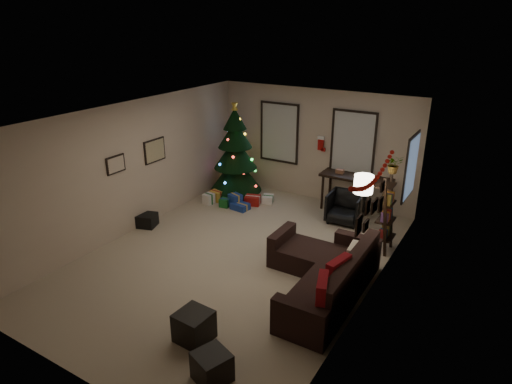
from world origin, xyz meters
The scene contains 29 objects.
floor centered at (0.00, 0.00, 0.00)m, with size 7.00×7.00×0.00m, color tan.
ceiling centered at (0.00, 0.00, 2.70)m, with size 7.00×7.00×0.00m, color white.
wall_back centered at (0.00, 3.50, 1.35)m, with size 5.00×5.00×0.00m, color #C3AC94.
wall_front centered at (0.00, -3.50, 1.35)m, with size 5.00×5.00×0.00m, color #C3AC94.
wall_left centered at (-2.50, 0.00, 1.35)m, with size 7.00×7.00×0.00m, color #C3AC94.
wall_right centered at (2.50, 0.00, 1.35)m, with size 7.00×7.00×0.00m, color #C3AC94.
window_back_left centered at (-0.95, 3.47, 1.55)m, with size 1.05×0.06×1.50m.
window_back_right centered at (0.95, 3.47, 1.55)m, with size 1.05×0.06×1.50m.
window_right_wall centered at (2.47, 2.55, 1.50)m, with size 0.06×0.90×1.30m.
christmas_tree centered at (-1.77, 2.71, 1.00)m, with size 1.30×1.30×2.41m.
presents centered at (-1.47, 2.19, 0.12)m, with size 1.50×1.07×0.30m.
sofa centered at (1.86, -0.10, 0.27)m, with size 1.77×2.57×0.84m.
pillow_red_a centered at (2.21, -1.13, 0.64)m, with size 0.13×0.50×0.50m, color maroon.
pillow_red_b centered at (2.21, -0.52, 0.64)m, with size 0.13×0.50×0.50m, color maroon.
pillow_cream centered at (2.21, 0.12, 0.63)m, with size 0.11×0.40×0.40m, color beige.
ottoman_near centered at (0.77, -2.18, 0.22)m, with size 0.46×0.46×0.43m, color black.
ottoman_far centered at (1.42, -2.65, 0.19)m, with size 0.41×0.41×0.39m, color black.
desk centered at (1.18, 3.22, 0.77)m, with size 1.61×0.57×0.87m.
desk_chair centered at (1.19, 2.57, 0.34)m, with size 0.67×0.63×0.69m, color black.
bookshelf centered at (2.30, 1.72, 0.75)m, with size 0.30×0.46×1.55m.
potted_plant centered at (2.30, 1.80, 1.78)m, with size 0.39×0.34×0.43m, color #4C4C4C.
floor_lamp centered at (1.95, 1.22, 1.36)m, with size 0.34×0.34×1.63m.
art_map centered at (-2.48, 0.67, 1.55)m, with size 0.04×0.60×0.50m.
art_abstract centered at (-2.48, -0.42, 1.55)m, with size 0.04×0.45×0.35m.
gallery centered at (2.48, -0.07, 1.57)m, with size 0.03×1.25×0.54m.
garland centered at (2.45, -0.03, 2.10)m, with size 0.08×1.90×0.30m, color #A5140C, non-canonical shape.
stocking_left centered at (-0.14, 3.54, 1.49)m, with size 0.20×0.05×0.36m.
stocking_right centered at (0.19, 3.43, 1.45)m, with size 0.20×0.05×0.36m.
storage_bin centered at (-2.47, 0.13, 0.14)m, with size 0.56×0.37×0.28m, color black.
Camera 1 is at (4.12, -6.07, 4.23)m, focal length 31.22 mm.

